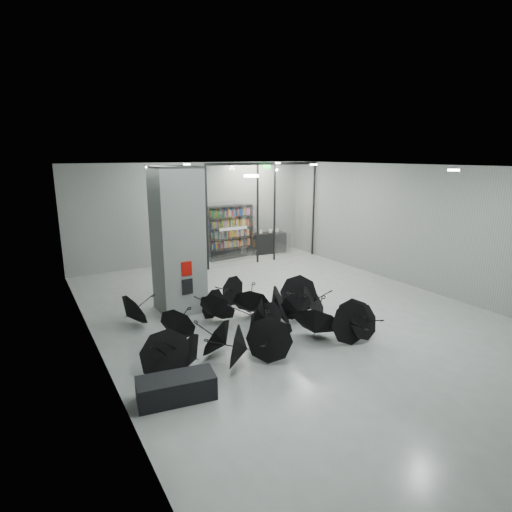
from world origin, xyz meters
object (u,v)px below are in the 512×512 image
column (178,241)px  shop_counter (268,243)px  umbrella_cluster (261,324)px  bench (176,388)px  bookshelf (229,232)px

column → shop_counter: (5.88, 4.74, -1.54)m
shop_counter → umbrella_cluster: size_ratio=0.26×
shop_counter → umbrella_cluster: bearing=-117.7°
column → bench: size_ratio=2.90×
column → umbrella_cluster: 3.36m
bookshelf → bench: bearing=-129.1°
bench → umbrella_cluster: (2.69, 1.54, 0.08)m
bookshelf → shop_counter: (1.93, -0.01, -0.66)m
column → bench: bearing=-111.0°
bench → shop_counter: size_ratio=0.91×
bench → umbrella_cluster: size_ratio=0.23×
umbrella_cluster → column: bearing=111.4°
umbrella_cluster → bench: bearing=-150.2°
column → shop_counter: bearing=38.9°
bench → umbrella_cluster: 3.10m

